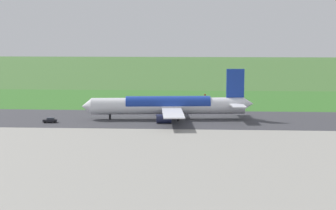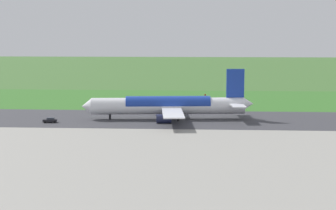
{
  "view_description": "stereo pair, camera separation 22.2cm",
  "coord_description": "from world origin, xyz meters",
  "px_view_note": "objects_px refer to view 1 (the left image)",
  "views": [
    {
      "loc": [
        -23.25,
        170.54,
        27.91
      ],
      "look_at": [
        -12.86,
        0.0,
        4.5
      ],
      "focal_mm": 58.81,
      "sensor_mm": 36.0,
      "label": 1
    },
    {
      "loc": [
        -23.47,
        170.52,
        27.91
      ],
      "look_at": [
        -12.86,
        0.0,
        4.5
      ],
      "focal_mm": 58.81,
      "sensor_mm": 36.0,
      "label": 2
    }
  ],
  "objects_px": {
    "no_stopping_sign": "(205,97)",
    "traffic_cone_orange": "(193,101)",
    "service_car_followme": "(50,120)",
    "airliner_main": "(169,105)"
  },
  "relations": [
    {
      "from": "no_stopping_sign",
      "to": "traffic_cone_orange",
      "type": "bearing_deg",
      "value": 33.36
    },
    {
      "from": "no_stopping_sign",
      "to": "traffic_cone_orange",
      "type": "distance_m",
      "value": 5.63
    },
    {
      "from": "service_car_followme",
      "to": "no_stopping_sign",
      "type": "relative_size",
      "value": 1.75
    },
    {
      "from": "airliner_main",
      "to": "traffic_cone_orange",
      "type": "height_order",
      "value": "airliner_main"
    },
    {
      "from": "airliner_main",
      "to": "traffic_cone_orange",
      "type": "relative_size",
      "value": 98.46
    },
    {
      "from": "service_car_followme",
      "to": "no_stopping_sign",
      "type": "distance_m",
      "value": 73.16
    },
    {
      "from": "airliner_main",
      "to": "no_stopping_sign",
      "type": "xyz_separation_m",
      "value": [
        -11.54,
        -47.02,
        -2.84
      ]
    },
    {
      "from": "no_stopping_sign",
      "to": "airliner_main",
      "type": "bearing_deg",
      "value": 76.21
    },
    {
      "from": "traffic_cone_orange",
      "to": "no_stopping_sign",
      "type": "bearing_deg",
      "value": -146.64
    },
    {
      "from": "service_car_followme",
      "to": "traffic_cone_orange",
      "type": "height_order",
      "value": "service_car_followme"
    }
  ]
}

